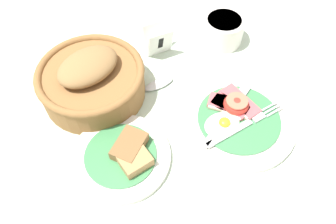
{
  "coord_description": "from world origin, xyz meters",
  "views": [
    {
      "loc": [
        -0.23,
        -0.27,
        0.56
      ],
      "look_at": [
        -0.06,
        0.08,
        0.02
      ],
      "focal_mm": 35.0,
      "sensor_mm": 36.0,
      "label": 1
    }
  ],
  "objects_px": {
    "teaspoon_by_saucer": "(169,79)",
    "bread_plate": "(123,156)",
    "number_card": "(158,41)",
    "sugar_cup": "(223,29)",
    "breakfast_plate": "(237,118)",
    "bread_basket": "(92,79)"
  },
  "relations": [
    {
      "from": "bread_plate",
      "to": "bread_basket",
      "type": "distance_m",
      "value": 0.18
    },
    {
      "from": "sugar_cup",
      "to": "bread_basket",
      "type": "bearing_deg",
      "value": -177.02
    },
    {
      "from": "bread_basket",
      "to": "number_card",
      "type": "relative_size",
      "value": 3.05
    },
    {
      "from": "breakfast_plate",
      "to": "bread_basket",
      "type": "relative_size",
      "value": 1.04
    },
    {
      "from": "breakfast_plate",
      "to": "bread_plate",
      "type": "xyz_separation_m",
      "value": [
        -0.24,
        0.03,
        0.0
      ]
    },
    {
      "from": "teaspoon_by_saucer",
      "to": "number_card",
      "type": "bearing_deg",
      "value": -104.53
    },
    {
      "from": "bread_plate",
      "to": "sugar_cup",
      "type": "bearing_deg",
      "value": 29.48
    },
    {
      "from": "teaspoon_by_saucer",
      "to": "bread_plate",
      "type": "bearing_deg",
      "value": 35.79
    },
    {
      "from": "breakfast_plate",
      "to": "sugar_cup",
      "type": "xyz_separation_m",
      "value": [
        0.1,
        0.22,
        0.02
      ]
    },
    {
      "from": "sugar_cup",
      "to": "number_card",
      "type": "distance_m",
      "value": 0.16
    },
    {
      "from": "number_card",
      "to": "bread_plate",
      "type": "bearing_deg",
      "value": -127.07
    },
    {
      "from": "sugar_cup",
      "to": "teaspoon_by_saucer",
      "type": "distance_m",
      "value": 0.19
    },
    {
      "from": "sugar_cup",
      "to": "bread_basket",
      "type": "distance_m",
      "value": 0.34
    },
    {
      "from": "bread_plate",
      "to": "number_card",
      "type": "height_order",
      "value": "number_card"
    },
    {
      "from": "bread_basket",
      "to": "teaspoon_by_saucer",
      "type": "height_order",
      "value": "bread_basket"
    },
    {
      "from": "teaspoon_by_saucer",
      "to": "breakfast_plate",
      "type": "bearing_deg",
      "value": 111.6
    },
    {
      "from": "bread_plate",
      "to": "number_card",
      "type": "distance_m",
      "value": 0.29
    },
    {
      "from": "sugar_cup",
      "to": "teaspoon_by_saucer",
      "type": "bearing_deg",
      "value": -161.28
    },
    {
      "from": "bread_basket",
      "to": "teaspoon_by_saucer",
      "type": "distance_m",
      "value": 0.17
    },
    {
      "from": "breakfast_plate",
      "to": "bread_basket",
      "type": "bearing_deg",
      "value": 139.21
    },
    {
      "from": "bread_plate",
      "to": "breakfast_plate",
      "type": "bearing_deg",
      "value": -5.98
    },
    {
      "from": "bread_plate",
      "to": "number_card",
      "type": "bearing_deg",
      "value": 50.69
    }
  ]
}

